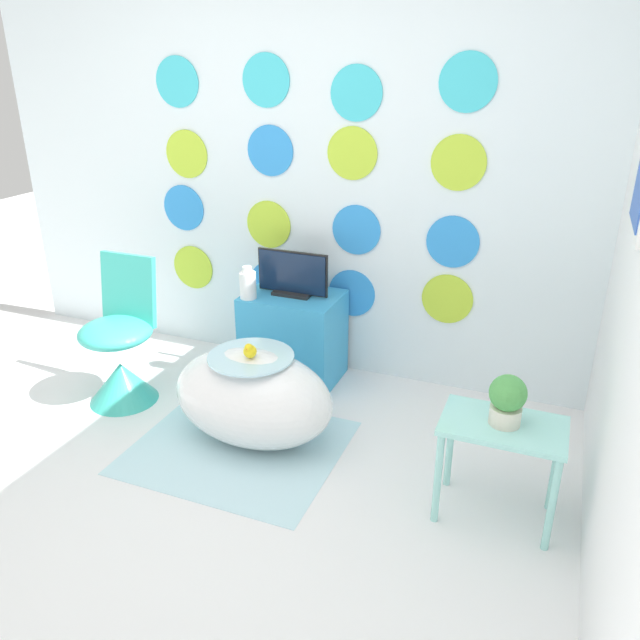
% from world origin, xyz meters
% --- Properties ---
extents(ground_plane, '(12.00, 12.00, 0.00)m').
position_xyz_m(ground_plane, '(0.00, 0.00, 0.00)').
color(ground_plane, white).
extents(wall_back_dotted, '(4.37, 0.05, 2.60)m').
position_xyz_m(wall_back_dotted, '(-0.00, 1.92, 1.30)').
color(wall_back_dotted, white).
rests_on(wall_back_dotted, ground_plane).
extents(rug, '(1.04, 0.91, 0.01)m').
position_xyz_m(rug, '(0.02, 0.85, 0.00)').
color(rug, silver).
rests_on(rug, ground_plane).
extents(bathtub, '(0.86, 0.53, 0.51)m').
position_xyz_m(bathtub, '(0.07, 0.94, 0.26)').
color(bathtub, white).
rests_on(bathtub, ground_plane).
extents(rubber_duck, '(0.07, 0.07, 0.08)m').
position_xyz_m(rubber_duck, '(0.09, 0.89, 0.55)').
color(rubber_duck, yellow).
rests_on(rubber_duck, bathtub).
extents(chair, '(0.41, 0.41, 0.84)m').
position_xyz_m(chair, '(-0.83, 1.04, 0.28)').
color(chair, '#38B2A3').
rests_on(chair, ground_plane).
extents(tv_cabinet, '(0.57, 0.42, 0.55)m').
position_xyz_m(tv_cabinet, '(-0.02, 1.66, 0.28)').
color(tv_cabinet, '#389ED6').
rests_on(tv_cabinet, ground_plane).
extents(tv, '(0.44, 0.12, 0.27)m').
position_xyz_m(tv, '(-0.02, 1.66, 0.67)').
color(tv, black).
rests_on(tv, tv_cabinet).
extents(vase, '(0.10, 0.10, 0.19)m').
position_xyz_m(vase, '(-0.24, 1.51, 0.64)').
color(vase, white).
rests_on(vase, tv_cabinet).
extents(side_table, '(0.51, 0.32, 0.47)m').
position_xyz_m(side_table, '(1.31, 0.82, 0.38)').
color(side_table, '#99E0D8').
rests_on(side_table, ground_plane).
extents(potted_plant_left, '(0.15, 0.15, 0.22)m').
position_xyz_m(potted_plant_left, '(1.31, 0.82, 0.58)').
color(potted_plant_left, beige).
rests_on(potted_plant_left, side_table).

